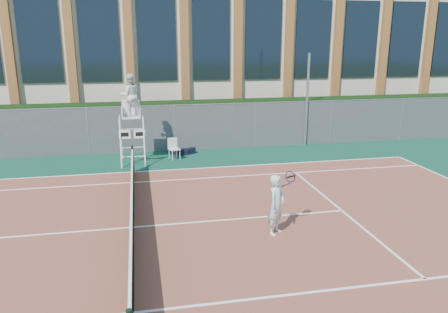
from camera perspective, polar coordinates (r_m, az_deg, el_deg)
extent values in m
plane|color=#233814|center=(12.86, -11.77, -9.16)|extent=(120.00, 120.00, 0.00)
cube|color=#0D3B2C|center=(13.77, -11.77, -7.46)|extent=(36.00, 20.00, 0.01)
cube|color=brown|center=(12.85, -11.78, -9.08)|extent=(23.77, 10.97, 0.02)
cylinder|color=black|center=(17.97, -11.83, -0.30)|extent=(0.10, 0.10, 1.10)
cube|color=black|center=(12.68, -11.88, -7.26)|extent=(0.03, 11.00, 0.86)
cube|color=white|center=(12.51, -11.99, -5.33)|extent=(0.06, 11.20, 0.07)
cube|color=black|center=(22.14, -11.87, 4.02)|extent=(40.00, 1.40, 2.20)
cube|color=beige|center=(29.78, -12.12, 12.38)|extent=(44.00, 10.00, 8.00)
cylinder|color=#9EA0A5|center=(22.26, 10.80, 7.24)|extent=(0.12, 0.12, 4.58)
cylinder|color=white|center=(18.71, -13.35, 1.67)|extent=(0.06, 0.58, 2.11)
cylinder|color=white|center=(18.69, -10.37, 1.82)|extent=(0.06, 0.58, 2.11)
cylinder|color=white|center=(19.76, -13.26, 2.38)|extent=(0.06, 0.58, 2.11)
cylinder|color=white|center=(19.75, -10.43, 2.53)|extent=(0.06, 0.58, 2.11)
cube|color=white|center=(19.03, -12.01, 5.05)|extent=(0.76, 0.65, 0.06)
cube|color=white|center=(19.27, -12.07, 6.31)|extent=(0.76, 0.05, 0.65)
cube|color=white|center=(18.73, -12.84, 2.82)|extent=(0.48, 0.03, 0.37)
cube|color=white|center=(18.72, -10.99, 2.92)|extent=(0.48, 0.03, 0.37)
imported|color=silver|center=(18.95, -12.17, 7.83)|extent=(0.99, 0.84, 1.79)
cube|color=silver|center=(19.57, -6.50, 0.95)|extent=(0.56, 0.56, 0.04)
cube|color=silver|center=(19.69, -6.75, 1.79)|extent=(0.43, 0.18, 0.48)
cylinder|color=silver|center=(19.40, -6.75, 0.08)|extent=(0.03, 0.03, 0.45)
cylinder|color=silver|center=(19.54, -5.78, 0.21)|extent=(0.03, 0.03, 0.45)
cylinder|color=silver|center=(19.72, -7.16, 0.31)|extent=(0.03, 0.03, 0.45)
cylinder|color=silver|center=(19.86, -6.21, 0.44)|extent=(0.03, 0.03, 0.45)
cube|color=black|center=(20.52, -4.65, 0.72)|extent=(0.69, 0.54, 0.28)
cube|color=black|center=(20.44, -5.71, 0.63)|extent=(0.71, 0.36, 0.28)
imported|color=silver|center=(11.98, 6.86, -6.28)|extent=(0.71, 0.72, 1.67)
torus|color=#22144D|center=(12.09, 8.65, -2.63)|extent=(0.38, 0.30, 0.30)
sphere|color=#CCE533|center=(12.30, 8.80, -2.57)|extent=(0.07, 0.07, 0.07)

